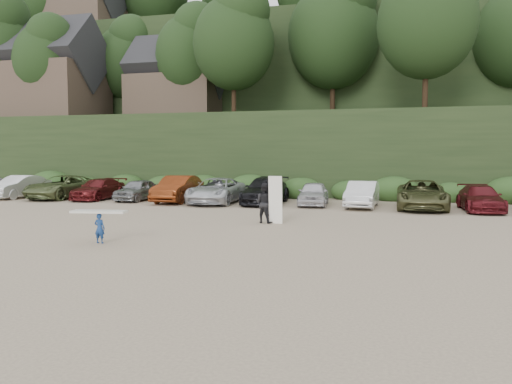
% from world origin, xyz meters
% --- Properties ---
extents(ground, '(120.00, 120.00, 0.00)m').
position_xyz_m(ground, '(0.00, 0.00, 0.00)').
color(ground, tan).
rests_on(ground, ground).
extents(hillside_backdrop, '(90.00, 41.50, 28.00)m').
position_xyz_m(hillside_backdrop, '(-0.26, 35.93, 11.22)').
color(hillside_backdrop, black).
rests_on(hillside_backdrop, ground).
extents(parked_cars, '(39.51, 6.16, 1.65)m').
position_xyz_m(parked_cars, '(-1.55, 9.93, 0.76)').
color(parked_cars, '#B8B7BD').
rests_on(parked_cars, ground).
extents(child_surfer, '(1.94, 0.82, 1.13)m').
position_xyz_m(child_surfer, '(-2.46, -4.03, 0.77)').
color(child_surfer, navy).
rests_on(child_surfer, ground).
extents(adult_surfer, '(1.34, 0.89, 2.09)m').
position_xyz_m(adult_surfer, '(1.81, 2.24, 0.90)').
color(adult_surfer, black).
rests_on(adult_surfer, ground).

